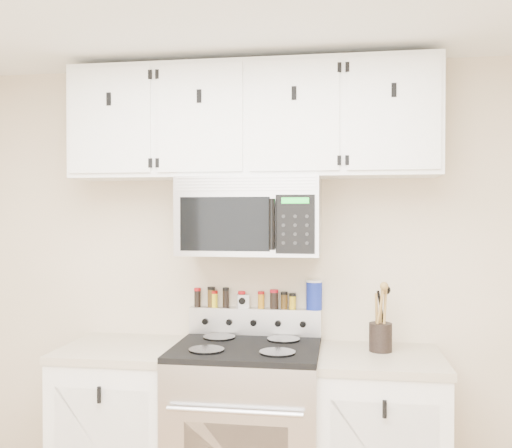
{
  "coord_description": "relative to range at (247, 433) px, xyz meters",
  "views": [
    {
      "loc": [
        0.49,
        -1.52,
        1.64
      ],
      "look_at": [
        0.05,
        1.45,
        1.59
      ],
      "focal_mm": 40.0,
      "sensor_mm": 36.0,
      "label": 1
    }
  ],
  "objects": [
    {
      "name": "spice_jar_7",
      "position": [
        0.17,
        0.28,
        0.66
      ],
      "size": [
        0.04,
        0.04,
        0.1
      ],
      "color": "#452F10",
      "rests_on": "range"
    },
    {
      "name": "microwave",
      "position": [
        0.0,
        0.13,
        1.14
      ],
      "size": [
        0.76,
        0.44,
        0.42
      ],
      "color": "#9E9EA3",
      "rests_on": "back_wall"
    },
    {
      "name": "spice_jar_6",
      "position": [
        0.11,
        0.28,
        0.67
      ],
      "size": [
        0.05,
        0.05,
        0.11
      ],
      "color": "black",
      "rests_on": "range"
    },
    {
      "name": "back_wall",
      "position": [
        0.0,
        0.32,
        0.76
      ],
      "size": [
        3.5,
        0.01,
        2.5
      ],
      "primitive_type": "cube",
      "color": "#BCAB8D",
      "rests_on": "floor"
    },
    {
      "name": "salt_canister",
      "position": [
        0.34,
        0.28,
        0.7
      ],
      "size": [
        0.09,
        0.09,
        0.17
      ],
      "color": "navy",
      "rests_on": "range"
    },
    {
      "name": "kitchen_timer",
      "position": [
        -0.07,
        0.28,
        0.65
      ],
      "size": [
        0.08,
        0.07,
        0.08
      ],
      "primitive_type": "cube",
      "rotation": [
        0.0,
        0.0,
        0.33
      ],
      "color": "silver",
      "rests_on": "range"
    },
    {
      "name": "spice_jar_3",
      "position": [
        -0.17,
        0.28,
        0.67
      ],
      "size": [
        0.04,
        0.04,
        0.11
      ],
      "color": "black",
      "rests_on": "range"
    },
    {
      "name": "spice_jar_1",
      "position": [
        -0.26,
        0.28,
        0.67
      ],
      "size": [
        0.04,
        0.04,
        0.12
      ],
      "color": "#452F10",
      "rests_on": "range"
    },
    {
      "name": "base_cabinet_right",
      "position": [
        0.69,
        0.02,
        -0.03
      ],
      "size": [
        0.64,
        0.62,
        0.92
      ],
      "color": "white",
      "rests_on": "floor"
    },
    {
      "name": "base_cabinet_left",
      "position": [
        -0.69,
        0.02,
        -0.03
      ],
      "size": [
        0.64,
        0.62,
        0.92
      ],
      "color": "white",
      "rests_on": "floor"
    },
    {
      "name": "spice_jar_8",
      "position": [
        0.22,
        0.28,
        0.66
      ],
      "size": [
        0.04,
        0.04,
        0.09
      ],
      "color": "gold",
      "rests_on": "range"
    },
    {
      "name": "range",
      "position": [
        0.0,
        0.0,
        0.0
      ],
      "size": [
        0.76,
        0.65,
        1.1
      ],
      "color": "#B7B7BA",
      "rests_on": "floor"
    },
    {
      "name": "spice_jar_2",
      "position": [
        -0.24,
        0.28,
        0.66
      ],
      "size": [
        0.04,
        0.04,
        0.1
      ],
      "color": "yellow",
      "rests_on": "range"
    },
    {
      "name": "spice_jar_4",
      "position": [
        -0.08,
        0.28,
        0.66
      ],
      "size": [
        0.04,
        0.04,
        0.1
      ],
      "color": "#421E0F",
      "rests_on": "range"
    },
    {
      "name": "spice_jar_0",
      "position": [
        -0.34,
        0.28,
        0.67
      ],
      "size": [
        0.04,
        0.04,
        0.11
      ],
      "color": "black",
      "rests_on": "range"
    },
    {
      "name": "spice_jar_5",
      "position": [
        0.04,
        0.28,
        0.66
      ],
      "size": [
        0.04,
        0.04,
        0.1
      ],
      "color": "#C07F16",
      "rests_on": "range"
    },
    {
      "name": "upper_cabinets",
      "position": [
        -0.0,
        0.15,
        1.66
      ],
      "size": [
        2.0,
        0.35,
        0.62
      ],
      "color": "white",
      "rests_on": "back_wall"
    },
    {
      "name": "utensil_crock",
      "position": [
        0.7,
        0.1,
        0.52
      ],
      "size": [
        0.12,
        0.12,
        0.35
      ],
      "color": "black",
      "rests_on": "base_cabinet_right"
    }
  ]
}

